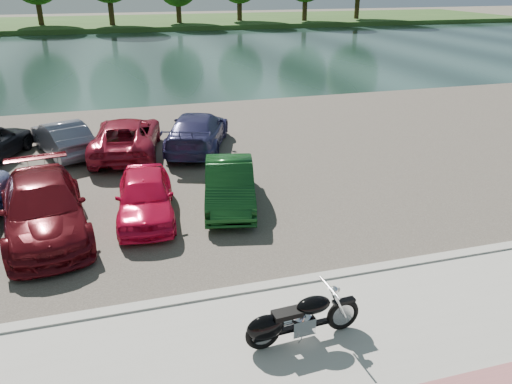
{
  "coord_description": "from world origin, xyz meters",
  "views": [
    {
      "loc": [
        -3.94,
        -6.93,
        6.43
      ],
      "look_at": [
        -0.52,
        4.93,
        1.1
      ],
      "focal_mm": 35.0,
      "sensor_mm": 36.0,
      "label": 1
    }
  ],
  "objects": [
    {
      "name": "promenade",
      "position": [
        0.0,
        -1.0,
        0.05
      ],
      "size": [
        60.0,
        6.0,
        0.1
      ],
      "primitive_type": "cube",
      "color": "#ABA9A1",
      "rests_on": "ground"
    },
    {
      "name": "car_4",
      "position": [
        -3.38,
        6.41,
        0.71
      ],
      "size": [
        1.87,
        4.02,
        1.33
      ],
      "primitive_type": "imported",
      "rotation": [
        0.0,
        0.0,
        -0.08
      ],
      "color": "red",
      "rests_on": "parking_lot"
    },
    {
      "name": "car_5",
      "position": [
        -0.87,
        6.6,
        0.71
      ],
      "size": [
        2.23,
        4.26,
        1.34
      ],
      "primitive_type": "imported",
      "rotation": [
        0.0,
        0.0,
        -0.21
      ],
      "color": "#114017",
      "rests_on": "parking_lot"
    },
    {
      "name": "car_11",
      "position": [
        -0.86,
        12.24,
        0.77
      ],
      "size": [
        3.61,
        5.44,
        1.46
      ],
      "primitive_type": "imported",
      "rotation": [
        0.0,
        0.0,
        2.8
      ],
      "color": "navy",
      "rests_on": "parking_lot"
    },
    {
      "name": "river",
      "position": [
        0.0,
        40.0,
        0.0
      ],
      "size": [
        120.0,
        40.0,
        0.0
      ],
      "primitive_type": "cube",
      "color": "#192E29",
      "rests_on": "ground"
    },
    {
      "name": "far_bank",
      "position": [
        0.0,
        72.0,
        0.3
      ],
      "size": [
        120.0,
        24.0,
        0.6
      ],
      "primitive_type": "cube",
      "color": "#234518",
      "rests_on": "ground"
    },
    {
      "name": "car_3",
      "position": [
        -6.04,
        6.15,
        0.79
      ],
      "size": [
        2.83,
        5.4,
        1.49
      ],
      "primitive_type": "imported",
      "rotation": [
        0.0,
        0.0,
        0.15
      ],
      "color": "#540C12",
      "rests_on": "parking_lot"
    },
    {
      "name": "kerb",
      "position": [
        0.0,
        2.0,
        0.07
      ],
      "size": [
        60.0,
        0.3,
        0.14
      ],
      "primitive_type": "cube",
      "color": "#ABA9A1",
      "rests_on": "ground"
    },
    {
      "name": "car_9",
      "position": [
        -6.02,
        12.99,
        0.7
      ],
      "size": [
        2.76,
        4.27,
        1.33
      ],
      "primitive_type": "imported",
      "rotation": [
        0.0,
        0.0,
        3.51
      ],
      "color": "slate",
      "rests_on": "parking_lot"
    },
    {
      "name": "car_10",
      "position": [
        -3.62,
        12.31,
        0.75
      ],
      "size": [
        3.1,
        5.42,
        1.42
      ],
      "primitive_type": "imported",
      "rotation": [
        0.0,
        0.0,
        2.99
      ],
      "color": "maroon",
      "rests_on": "parking_lot"
    },
    {
      "name": "ground",
      "position": [
        0.0,
        0.0,
        0.0
      ],
      "size": [
        200.0,
        200.0,
        0.0
      ],
      "primitive_type": "plane",
      "color": "#595447",
      "rests_on": "ground"
    },
    {
      "name": "parking_lot",
      "position": [
        0.0,
        11.0,
        0.02
      ],
      "size": [
        60.0,
        18.0,
        0.04
      ],
      "primitive_type": "cube",
      "color": "#403A34",
      "rests_on": "ground"
    },
    {
      "name": "motorcycle",
      "position": [
        -1.18,
        0.13,
        0.56
      ],
      "size": [
        2.33,
        0.75,
        1.05
      ],
      "rotation": [
        0.0,
        0.0,
        0.07
      ],
      "color": "black",
      "rests_on": "promenade"
    }
  ]
}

